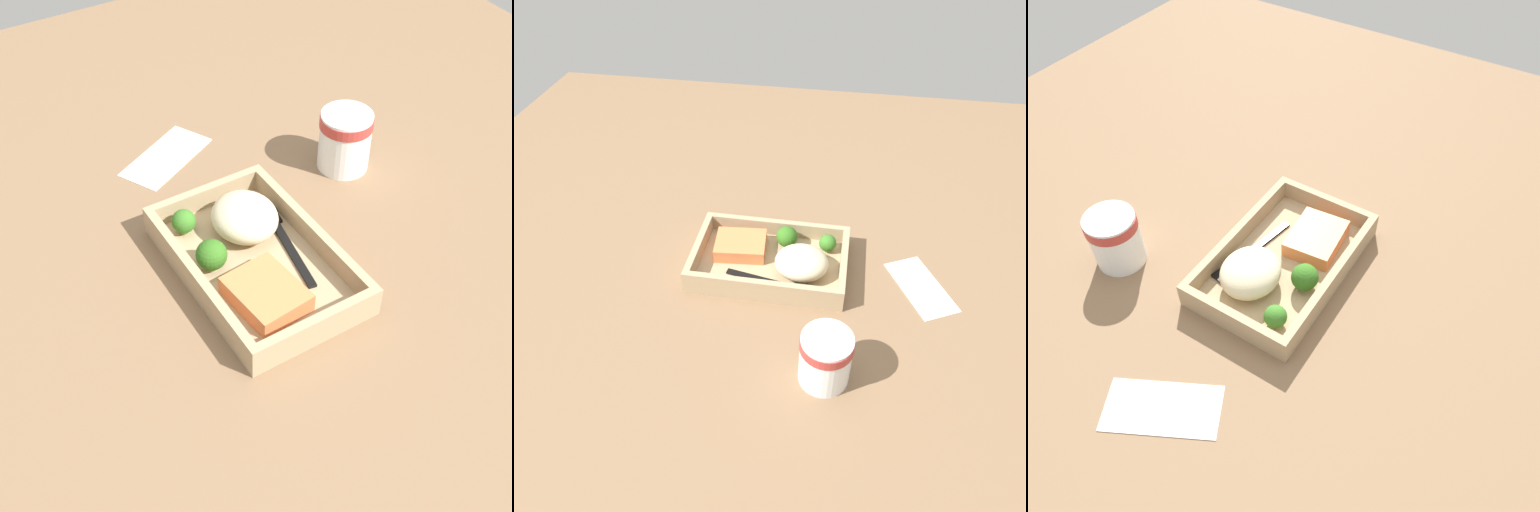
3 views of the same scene
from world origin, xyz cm
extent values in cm
cube|color=brown|center=(0.00, 0.00, -1.00)|extent=(160.00, 160.00, 2.00)
cube|color=tan|center=(0.00, 0.00, 0.60)|extent=(28.02, 18.04, 1.20)
cube|color=tan|center=(0.00, -8.42, 2.76)|extent=(28.02, 1.20, 3.12)
cube|color=tan|center=(0.00, 8.42, 2.76)|extent=(28.02, 1.20, 3.12)
cube|color=tan|center=(-13.41, 0.00, 2.76)|extent=(1.20, 15.64, 3.12)
cube|color=tan|center=(13.41, 0.00, 2.76)|extent=(1.20, 15.64, 3.12)
cube|color=#E87A45|center=(-5.96, 2.22, 2.49)|extent=(9.99, 8.41, 2.59)
ellipsoid|color=beige|center=(6.02, -1.94, 3.74)|extent=(9.58, 8.66, 5.09)
cylinder|color=#80A256|center=(2.42, 5.04, 1.80)|extent=(1.53, 1.53, 1.20)
sphere|color=#30671C|center=(2.42, 5.04, 3.50)|extent=(4.03, 4.03, 4.03)
cylinder|color=#7F9951|center=(10.14, 4.96, 1.70)|extent=(1.24, 1.24, 1.01)
sphere|color=#367123|center=(10.14, 4.96, 3.10)|extent=(3.25, 3.25, 3.25)
cube|color=black|center=(-1.08, -4.98, 1.42)|extent=(12.40, 3.30, 0.44)
cube|color=black|center=(6.69, -6.39, 1.42)|extent=(3.74, 2.77, 0.44)
cylinder|color=white|center=(11.95, -22.51, 4.51)|extent=(7.58, 7.58, 9.03)
cylinder|color=#B23833|center=(11.95, -22.51, 7.81)|extent=(7.81, 7.81, 1.62)
cube|color=white|center=(27.51, -0.75, 0.12)|extent=(13.03, 16.29, 0.24)
camera|label=1|loc=(-53.90, 32.99, 66.53)|focal=50.00mm
camera|label=2|loc=(11.39, -66.87, 63.77)|focal=35.00mm
camera|label=3|loc=(41.85, 26.17, 59.71)|focal=35.00mm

